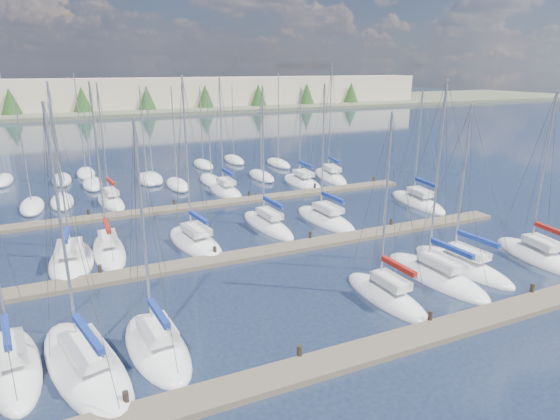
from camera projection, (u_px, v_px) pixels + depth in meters
name	position (u px, v px, depth m)	size (l,w,h in m)	color
ground	(160.00, 156.00, 73.83)	(400.00, 400.00, 0.00)	#222D44
dock_near	(379.00, 348.00, 23.31)	(44.00, 1.93, 1.10)	#6B5E4C
dock_mid	(269.00, 251.00, 35.50)	(44.00, 1.93, 1.10)	#6B5E4C
dock_far	(215.00, 204.00, 47.68)	(44.00, 1.93, 1.10)	#6B5E4C
sailboat_m	(417.00, 202.00, 48.21)	(3.60, 8.92, 12.12)	white
sailboat_q	(302.00, 182.00, 56.47)	(3.12, 8.37, 12.06)	white
sailboat_g	(536.00, 256.00, 34.60)	(3.69, 7.89, 12.82)	white
sailboat_r	(330.00, 176.00, 59.38)	(4.18, 9.36, 14.66)	white
sailboat_h	(72.00, 261.00, 33.69)	(3.61, 8.17, 13.40)	white
sailboat_i	(109.00, 250.00, 35.52)	(2.32, 8.14, 13.37)	white
sailboat_b	(86.00, 366.00, 21.89)	(5.19, 9.97, 13.00)	white
sailboat_f	(461.00, 265.00, 32.89)	(3.17, 8.51, 12.02)	white
sailboat_c	(157.00, 347.00, 23.38)	(3.40, 7.42, 12.18)	white
sailboat_j	(195.00, 242.00, 37.31)	(4.05, 8.52, 13.75)	white
sailboat_k	(268.00, 225.00, 41.29)	(2.96, 8.56, 12.85)	white
sailboat_e	(435.00, 276.00, 31.31)	(3.35, 8.79, 13.67)	white
sailboat_d	(386.00, 296.00, 28.53)	(2.59, 7.24, 11.94)	white
sailboat_p	(225.00, 191.00, 52.55)	(2.83, 7.88, 13.32)	white
sailboat_n	(111.00, 202.00, 48.30)	(3.16, 7.24, 12.86)	white
sailboat_a	(14.00, 366.00, 21.88)	(3.31, 7.92, 11.21)	white
sailboat_l	(325.00, 219.00, 42.86)	(3.34, 8.73, 12.96)	white
distant_boats	(149.00, 178.00, 57.90)	(36.93, 20.75, 13.30)	#9EA0A5
shoreline	(60.00, 87.00, 144.52)	(400.00, 60.00, 38.00)	#666B51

